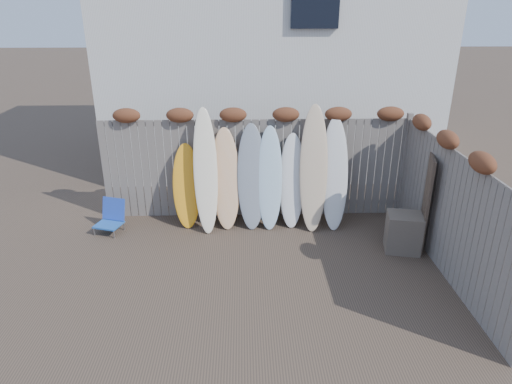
{
  "coord_description": "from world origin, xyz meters",
  "views": [
    {
      "loc": [
        -0.21,
        -6.14,
        4.08
      ],
      "look_at": [
        0.0,
        1.2,
        1.0
      ],
      "focal_mm": 32.0,
      "sensor_mm": 36.0,
      "label": 1
    }
  ],
  "objects_px": {
    "beach_chair": "(111,217)",
    "wooden_crate": "(403,233)",
    "lattice_panel": "(425,199)",
    "surfboard_0": "(187,186)"
  },
  "relations": [
    {
      "from": "lattice_panel",
      "to": "surfboard_0",
      "type": "height_order",
      "value": "lattice_panel"
    },
    {
      "from": "beach_chair",
      "to": "surfboard_0",
      "type": "xyz_separation_m",
      "value": [
        1.43,
        0.27,
        0.51
      ]
    },
    {
      "from": "beach_chair",
      "to": "lattice_panel",
      "type": "xyz_separation_m",
      "value": [
        5.73,
        -0.61,
        0.57
      ]
    },
    {
      "from": "beach_chair",
      "to": "lattice_panel",
      "type": "distance_m",
      "value": 5.8
    },
    {
      "from": "lattice_panel",
      "to": "wooden_crate",
      "type": "bearing_deg",
      "value": -128.56
    },
    {
      "from": "beach_chair",
      "to": "wooden_crate",
      "type": "distance_m",
      "value": 5.39
    },
    {
      "from": "beach_chair",
      "to": "wooden_crate",
      "type": "xyz_separation_m",
      "value": [
        5.32,
        -0.91,
        0.06
      ]
    },
    {
      "from": "beach_chair",
      "to": "wooden_crate",
      "type": "bearing_deg",
      "value": -9.66
    },
    {
      "from": "wooden_crate",
      "to": "surfboard_0",
      "type": "distance_m",
      "value": 4.08
    },
    {
      "from": "beach_chair",
      "to": "wooden_crate",
      "type": "relative_size",
      "value": 0.9
    }
  ]
}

